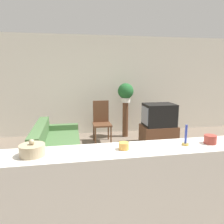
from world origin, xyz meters
The scene contains 13 objects.
ground_plane centered at (0.00, 0.00, 0.00)m, with size 14.00×14.00×0.00m, color #756656.
wall_back centered at (0.00, 3.43, 1.35)m, with size 9.00×0.06×2.70m.
couch centered at (-0.93, 1.55, 0.27)m, with size 0.85×1.69×0.73m.
tv_stand centered at (1.47, 2.19, 0.23)m, with size 0.83×0.57×0.45m.
television centered at (1.46, 2.19, 0.72)m, with size 0.73×0.55×0.53m.
wooden_chair centered at (0.12, 2.61, 0.55)m, with size 0.44×0.44×1.02m.
plant_stand centered at (0.81, 2.91, 0.47)m, with size 0.15×0.15×0.94m.
potted_plant centered at (0.81, 2.91, 1.21)m, with size 0.42×0.42×0.50m.
foreground_counter centered at (0.00, -0.69, 0.51)m, with size 2.71×0.44×1.01m.
decorative_bowl centered at (-0.96, -0.69, 1.07)m, with size 0.23×0.23×0.15m.
candle_jar centered at (-0.12, -0.69, 1.05)m, with size 0.10×0.10×0.07m.
candlestick centered at (0.53, -0.69, 1.08)m, with size 0.07×0.07×0.21m.
coffee_tin centered at (0.81, -0.69, 1.06)m, with size 0.13×0.13×0.09m.
Camera 1 is at (-0.60, -2.65, 1.77)m, focal length 35.00 mm.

